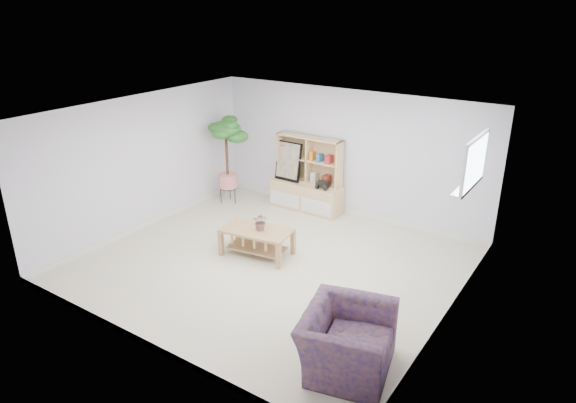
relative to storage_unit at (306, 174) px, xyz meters
The scene contains 14 objects.
floor 2.47m from the storage_unit, 71.49° to the right, with size 5.50×5.00×0.01m, color beige.
ceiling 2.89m from the storage_unit, 71.49° to the right, with size 5.50×5.00×0.01m, color white.
walls 2.41m from the storage_unit, 71.49° to the right, with size 5.51×5.01×2.40m.
baseboard 2.46m from the storage_unit, 71.49° to the right, with size 5.50×5.00×0.10m, color white, non-canonical shape.
window 4.05m from the storage_unit, 25.23° to the right, with size 0.10×0.98×0.68m, color silver, non-canonical shape.
window_sill 3.91m from the storage_unit, 25.62° to the right, with size 0.14×1.00×0.04m, color white.
storage_unit is the anchor object (origin of this frame).
poster 0.45m from the storage_unit, behind, with size 0.56×0.13×0.77m, color yellow, non-canonical shape.
toy_truck 0.44m from the storage_unit, 11.08° to the right, with size 0.31×0.21×0.17m, color black, non-canonical shape.
coffee_table 2.18m from the storage_unit, 80.19° to the right, with size 1.11×0.61×0.46m, color #AD7854, non-canonical shape.
table_plant 2.11m from the storage_unit, 78.24° to the right, with size 0.26×0.23×0.29m, color #247834.
floor_tree 1.63m from the storage_unit, 159.73° to the right, with size 0.65×0.65×1.76m, color #2C5D25, non-canonical shape.
armchair 4.70m from the storage_unit, 52.58° to the right, with size 1.09×0.95×0.81m, color navy.
sill_plant 3.92m from the storage_unit, 24.58° to the right, with size 0.15×0.12×0.27m, color #2C5D25.
Camera 1 is at (4.19, -5.78, 3.93)m, focal length 32.00 mm.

